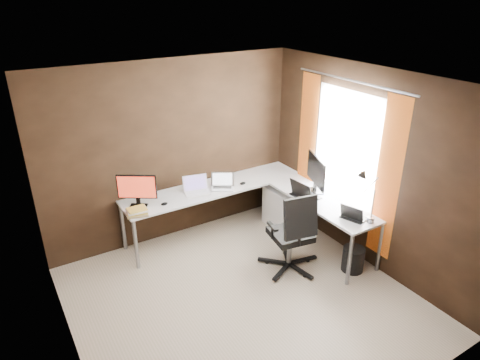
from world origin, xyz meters
name	(u,v)px	position (x,y,z in m)	size (l,w,h in m)	color
room	(267,192)	(0.34, 0.07, 1.28)	(3.60, 3.60, 2.50)	tan
desk	(255,196)	(0.84, 1.04, 0.68)	(2.65, 2.25, 0.73)	white
drawer_pedestal	(283,207)	(1.43, 1.15, 0.30)	(0.42, 0.50, 0.60)	white
monitor_left	(137,189)	(-0.64, 1.50, 0.98)	(0.43, 0.29, 0.44)	black
monitor_right	(316,172)	(1.57, 0.65, 1.01)	(0.25, 0.58, 0.50)	black
laptop_white	(196,189)	(0.17, 1.48, 0.78)	(0.38, 0.31, 0.23)	white
laptop_silver	(222,185)	(0.54, 1.41, 0.78)	(0.38, 0.35, 0.21)	silver
laptop_black_big	(304,194)	(1.33, 0.59, 0.78)	(0.30, 0.40, 0.25)	black
laptop_black_small	(353,216)	(1.46, -0.18, 0.77)	(0.29, 0.34, 0.20)	black
book_stack	(137,212)	(-0.73, 1.30, 0.77)	(0.29, 0.26, 0.08)	#967D50
mouse_left	(164,204)	(-0.35, 1.36, 0.75)	(0.09, 0.06, 0.04)	black
mouse_corner	(243,183)	(0.85, 1.36, 0.75)	(0.09, 0.06, 0.04)	black
desk_lamp	(366,191)	(1.52, -0.28, 1.14)	(0.20, 0.24, 0.65)	slate
office_chair	(291,247)	(0.85, 0.21, 0.32)	(0.61, 0.62, 1.09)	black
wastebasket	(353,259)	(1.50, -0.23, 0.16)	(0.28, 0.28, 0.32)	black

